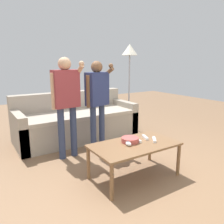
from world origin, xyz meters
TOP-DOWN VIEW (x-y plane):
  - ground_plane at (0.00, 0.00)m, footprint 12.00×12.00m
  - couch at (-0.03, 1.62)m, footprint 2.20×0.90m
  - coffee_table at (-0.04, -0.14)m, footprint 1.06×0.59m
  - snack_bowl at (-0.04, -0.07)m, footprint 0.22×0.22m
  - game_remote_nunchuk at (-0.13, -0.15)m, footprint 0.06×0.09m
  - floor_lamp at (1.19, 1.61)m, footprint 0.32×0.32m
  - player_center at (0.02, 0.87)m, footprint 0.45×0.27m
  - player_left at (-0.50, 0.86)m, footprint 0.44×0.29m
  - game_remote_wand_near at (0.24, -0.19)m, footprint 0.13×0.15m
  - game_remote_wand_far at (0.20, -0.06)m, footprint 0.08×0.15m
  - game_remote_wand_spare at (0.04, -0.08)m, footprint 0.06×0.17m

SIDE VIEW (x-z plane):
  - ground_plane at x=0.00m, z-range 0.00..0.00m
  - couch at x=-0.03m, z-range -0.12..0.72m
  - coffee_table at x=-0.04m, z-range 0.17..0.60m
  - game_remote_wand_spare at x=0.04m, z-range 0.43..0.47m
  - game_remote_wand_near at x=0.24m, z-range 0.43..0.47m
  - game_remote_wand_far at x=0.20m, z-range 0.43..0.47m
  - game_remote_nunchuk at x=-0.13m, z-range 0.43..0.49m
  - snack_bowl at x=-0.04m, z-range 0.43..0.49m
  - player_center at x=0.02m, z-range 0.18..1.61m
  - player_left at x=-0.50m, z-range 0.19..1.66m
  - floor_lamp at x=1.19m, z-range 0.63..2.39m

